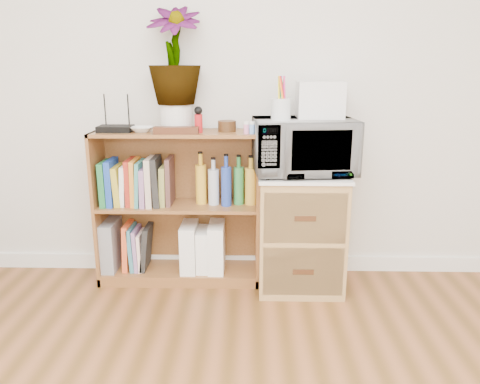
{
  "coord_description": "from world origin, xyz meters",
  "views": [
    {
      "loc": [
        0.1,
        -0.66,
        1.34
      ],
      "look_at": [
        0.03,
        1.95,
        0.62
      ],
      "focal_mm": 35.0,
      "sensor_mm": 36.0,
      "label": 1
    }
  ],
  "objects": [
    {
      "name": "paint_jars",
      "position": [
        0.1,
        2.01,
        0.98
      ],
      "size": [
        0.11,
        0.04,
        0.06
      ],
      "primitive_type": "cube",
      "color": "pink",
      "rests_on": "bookshelf"
    },
    {
      "name": "bookshelf",
      "position": [
        -0.35,
        2.1,
        0.47
      ],
      "size": [
        1.0,
        0.3,
        0.95
      ],
      "primitive_type": "cube",
      "color": "brown",
      "rests_on": "ground"
    },
    {
      "name": "skirting_board",
      "position": [
        0.0,
        2.24,
        0.05
      ],
      "size": [
        4.0,
        0.02,
        0.1
      ],
      "primitive_type": "cube",
      "color": "white",
      "rests_on": "ground"
    },
    {
      "name": "wicker_unit",
      "position": [
        0.4,
        2.02,
        0.35
      ],
      "size": [
        0.5,
        0.45,
        0.7
      ],
      "primitive_type": "cube",
      "color": "#9E7542",
      "rests_on": "ground"
    },
    {
      "name": "small_appliance",
      "position": [
        0.49,
        2.08,
        1.14
      ],
      "size": [
        0.26,
        0.22,
        0.21
      ],
      "primitive_type": "cube",
      "color": "silver",
      "rests_on": "microwave"
    },
    {
      "name": "magazine_holder_left",
      "position": [
        -0.29,
        2.09,
        0.22
      ],
      "size": [
        0.1,
        0.24,
        0.3
      ],
      "primitive_type": "cube",
      "color": "white",
      "rests_on": "bookshelf"
    },
    {
      "name": "magazine_holder_mid",
      "position": [
        -0.2,
        2.09,
        0.2
      ],
      "size": [
        0.08,
        0.21,
        0.27
      ],
      "primitive_type": "cube",
      "color": "white",
      "rests_on": "bookshelf"
    },
    {
      "name": "microwave",
      "position": [
        0.4,
        2.02,
        0.88
      ],
      "size": [
        0.61,
        0.44,
        0.32
      ],
      "primitive_type": "imported",
      "rotation": [
        0.0,
        0.0,
        0.1
      ],
      "color": "white",
      "rests_on": "wicker_unit"
    },
    {
      "name": "trinket_box",
      "position": [
        -0.33,
        2.0,
        0.97
      ],
      "size": [
        0.25,
        0.06,
        0.04
      ],
      "primitive_type": "cube",
      "color": "#3D1E10",
      "rests_on": "bookshelf"
    },
    {
      "name": "wooden_bowl",
      "position": [
        -0.05,
        2.11,
        0.98
      ],
      "size": [
        0.11,
        0.11,
        0.06
      ],
      "primitive_type": "cylinder",
      "color": "#39230F",
      "rests_on": "bookshelf"
    },
    {
      "name": "liquor_bottles",
      "position": [
        -0.02,
        2.1,
        0.65
      ],
      "size": [
        0.46,
        0.07,
        0.31
      ],
      "color": "gold",
      "rests_on": "bookshelf"
    },
    {
      "name": "kokeshi_doll",
      "position": [
        -0.21,
        2.06,
        1.0
      ],
      "size": [
        0.05,
        0.05,
        0.11
      ],
      "primitive_type": "cylinder",
      "color": "#B5161B",
      "rests_on": "bookshelf"
    },
    {
      "name": "router",
      "position": [
        -0.71,
        2.08,
        0.97
      ],
      "size": [
        0.2,
        0.14,
        0.04
      ],
      "primitive_type": "cube",
      "color": "black",
      "rests_on": "bookshelf"
    },
    {
      "name": "white_bowl",
      "position": [
        -0.54,
        2.07,
        0.97
      ],
      "size": [
        0.13,
        0.13,
        0.03
      ],
      "primitive_type": "imported",
      "color": "silver",
      "rests_on": "bookshelf"
    },
    {
      "name": "file_box",
      "position": [
        -0.79,
        2.1,
        0.23
      ],
      "size": [
        0.09,
        0.25,
        0.31
      ],
      "primitive_type": "cube",
      "color": "gray",
      "rests_on": "bookshelf"
    },
    {
      "name": "lower_books",
      "position": [
        -0.63,
        2.1,
        0.21
      ],
      "size": [
        0.17,
        0.19,
        0.3
      ],
      "color": "#ED5829",
      "rests_on": "bookshelf"
    },
    {
      "name": "pen_cup",
      "position": [
        0.26,
        1.95,
        1.1
      ],
      "size": [
        0.11,
        0.11,
        0.12
      ],
      "primitive_type": "cylinder",
      "color": "silver",
      "rests_on": "microwave"
    },
    {
      "name": "potted_plant",
      "position": [
        -0.35,
        2.12,
        1.38
      ],
      "size": [
        0.31,
        0.31,
        0.55
      ],
      "primitive_type": "imported",
      "color": "#2E7434",
      "rests_on": "plant_pot"
    },
    {
      "name": "plant_pot",
      "position": [
        -0.35,
        2.12,
        1.03
      ],
      "size": [
        0.19,
        0.19,
        0.16
      ],
      "primitive_type": "cylinder",
      "color": "silver",
      "rests_on": "bookshelf"
    },
    {
      "name": "cookbooks",
      "position": [
        -0.6,
        2.1,
        0.63
      ],
      "size": [
        0.43,
        0.2,
        0.3
      ],
      "color": "#1E7239",
      "rests_on": "bookshelf"
    },
    {
      "name": "magazine_holder_right",
      "position": [
        -0.12,
        2.09,
        0.22
      ],
      "size": [
        0.1,
        0.24,
        0.3
      ],
      "primitive_type": "cube",
      "color": "white",
      "rests_on": "bookshelf"
    }
  ]
}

